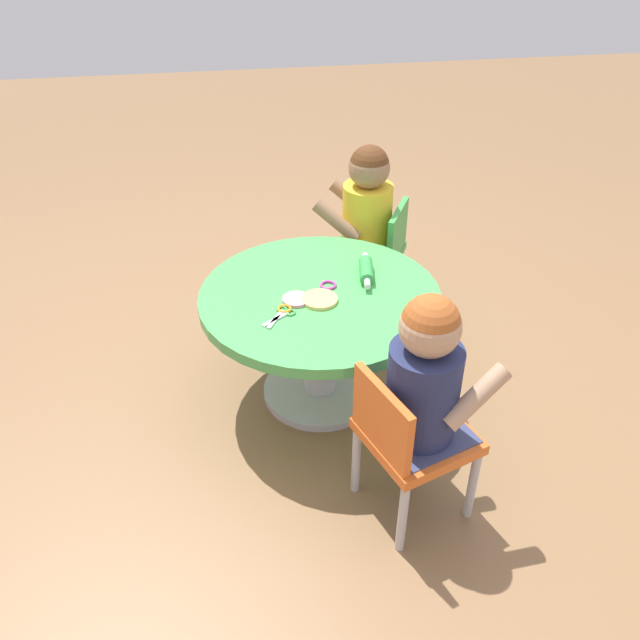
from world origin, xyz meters
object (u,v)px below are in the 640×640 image
object	(u,v)px
seated_child_left	(426,374)
craft_table	(320,320)
rolling_pin	(366,270)
craft_scissors	(281,315)
child_chair_right	(373,254)
child_chair_left	(408,437)
seated_child_right	(366,205)

from	to	relation	value
seated_child_left	craft_table	bearing A→B (deg)	19.64
rolling_pin	craft_scissors	world-z (taller)	rolling_pin
seated_child_left	child_chair_right	size ratio (longest dim) A/B	0.95
seated_child_left	rolling_pin	distance (m)	0.66
seated_child_left	child_chair_left	bearing A→B (deg)	109.15
craft_scissors	child_chair_left	bearing A→B (deg)	-145.97
seated_child_left	rolling_pin	xyz separation A→B (m)	(0.66, 0.02, -0.04)
craft_table	rolling_pin	distance (m)	0.25
seated_child_left	craft_scissors	size ratio (longest dim) A/B	3.81
rolling_pin	child_chair_left	bearing A→B (deg)	178.40
child_chair_right	craft_scissors	distance (m)	0.81
seated_child_left	child_chair_right	distance (m)	1.12
child_chair_left	craft_table	bearing A→B (deg)	15.88
child_chair_left	seated_child_right	world-z (taller)	seated_child_right
seated_child_left	craft_scissors	world-z (taller)	seated_child_left
child_chair_right	seated_child_left	bearing A→B (deg)	173.85
child_chair_left	craft_scissors	bearing A→B (deg)	34.03
seated_child_left	rolling_pin	world-z (taller)	seated_child_left
child_chair_right	rolling_pin	distance (m)	0.49
child_chair_right	rolling_pin	xyz separation A→B (m)	(-0.43, 0.14, 0.18)
craft_table	seated_child_left	xyz separation A→B (m)	(-0.57, -0.20, 0.18)
seated_child_left	rolling_pin	size ratio (longest dim) A/B	2.22
craft_table	seated_child_right	distance (m)	0.64
child_chair_left	seated_child_right	xyz separation A→B (m)	(1.12, -0.12, 0.23)
child_chair_right	rolling_pin	size ratio (longest dim) A/B	2.33
child_chair_right	craft_scissors	world-z (taller)	child_chair_right
seated_child_right	craft_scissors	size ratio (longest dim) A/B	3.81
child_chair_left	craft_scissors	distance (m)	0.59
rolling_pin	craft_scissors	distance (m)	0.39
child_chair_left	child_chair_right	distance (m)	1.11
seated_child_right	craft_scissors	xyz separation A→B (m)	(-0.65, 0.44, -0.07)
craft_table	child_chair_left	bearing A→B (deg)	-164.12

